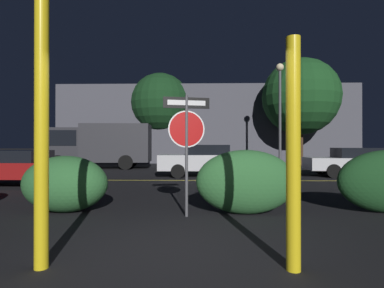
% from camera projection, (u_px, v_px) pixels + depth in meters
% --- Properties ---
extents(ground_plane, '(260.00, 260.00, 0.00)m').
position_uv_depth(ground_plane, '(175.00, 254.00, 3.87)').
color(ground_plane, black).
extents(road_center_stripe, '(35.22, 0.12, 0.01)m').
position_uv_depth(road_center_stripe, '(191.00, 180.00, 11.98)').
color(road_center_stripe, gold).
rests_on(road_center_stripe, ground_plane).
extents(stop_sign, '(0.91, 0.23, 2.41)m').
position_uv_depth(stop_sign, '(187.00, 130.00, 5.93)').
color(stop_sign, '#4C4C51').
rests_on(stop_sign, ground_plane).
extents(yellow_pole_left, '(0.16, 0.16, 3.14)m').
position_uv_depth(yellow_pole_left, '(42.00, 131.00, 3.43)').
color(yellow_pole_left, yellow).
rests_on(yellow_pole_left, ground_plane).
extents(yellow_pole_right, '(0.16, 0.16, 2.63)m').
position_uv_depth(yellow_pole_right, '(293.00, 154.00, 3.37)').
color(yellow_pole_right, yellow).
rests_on(yellow_pole_right, ground_plane).
extents(hedge_bush_1, '(1.79, 1.15, 1.19)m').
position_uv_depth(hedge_bush_1, '(65.00, 184.00, 6.32)').
color(hedge_bush_1, '#2D6633').
rests_on(hedge_bush_1, ground_plane).
extents(hedge_bush_2, '(2.04, 0.85, 1.32)m').
position_uv_depth(hedge_bush_2, '(246.00, 182.00, 6.14)').
color(hedge_bush_2, '#2D6633').
rests_on(hedge_bush_2, ground_plane).
extents(passing_car_1, '(4.77, 1.95, 1.23)m').
position_uv_depth(passing_car_1, '(15.00, 167.00, 10.46)').
color(passing_car_1, maroon).
rests_on(passing_car_1, ground_plane).
extents(passing_car_2, '(4.84, 2.08, 1.43)m').
position_uv_depth(passing_car_2, '(210.00, 160.00, 13.69)').
color(passing_car_2, silver).
rests_on(passing_car_2, ground_plane).
extents(passing_car_3, '(4.90, 2.09, 1.30)m').
position_uv_depth(passing_car_3, '(360.00, 162.00, 13.51)').
color(passing_car_3, silver).
rests_on(passing_car_3, ground_plane).
extents(delivery_truck, '(6.59, 2.82, 2.69)m').
position_uv_depth(delivery_truck, '(95.00, 143.00, 18.35)').
color(delivery_truck, '#2D2D33').
rests_on(delivery_truck, ground_plane).
extents(street_lamp, '(0.46, 0.46, 6.22)m').
position_uv_depth(street_lamp, '(280.00, 100.00, 17.53)').
color(street_lamp, '#4C4C51').
rests_on(street_lamp, ground_plane).
extents(tree_0, '(4.76, 4.76, 7.18)m').
position_uv_depth(tree_0, '(160.00, 103.00, 24.01)').
color(tree_0, '#422D1E').
rests_on(tree_0, ground_plane).
extents(tree_1, '(5.35, 5.35, 7.51)m').
position_uv_depth(tree_1, '(301.00, 97.00, 21.04)').
color(tree_1, '#422D1E').
rests_on(tree_1, ground_plane).
extents(building_backdrop, '(23.59, 3.67, 6.18)m').
position_uv_depth(building_backdrop, '(206.00, 125.00, 24.82)').
color(building_backdrop, '#4C4C56').
rests_on(building_backdrop, ground_plane).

